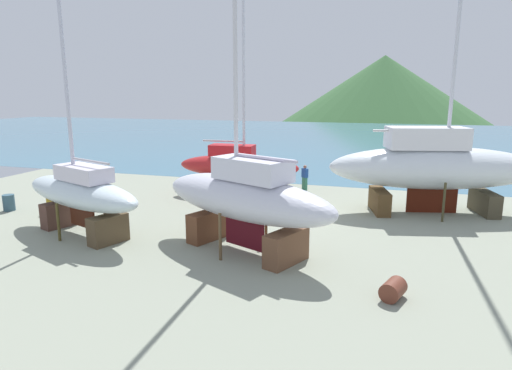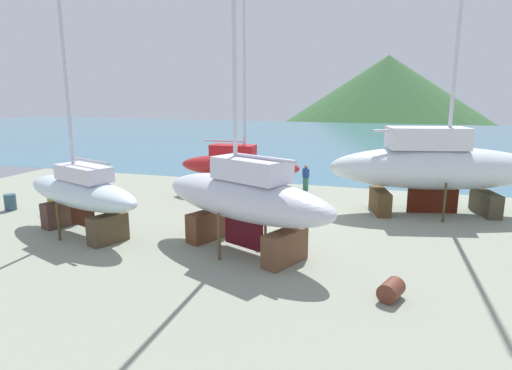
# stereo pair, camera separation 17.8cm
# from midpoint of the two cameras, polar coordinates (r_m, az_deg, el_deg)

# --- Properties ---
(ground_plane) EXTENTS (45.24, 45.24, 0.00)m
(ground_plane) POSITION_cam_midpoint_polar(r_m,az_deg,el_deg) (19.12, 2.31, -6.79)
(ground_plane) COLOR gray
(sea_water) EXTENTS (170.67, 64.87, 0.01)m
(sea_water) POSITION_cam_midpoint_polar(r_m,az_deg,el_deg) (61.72, 13.05, 5.96)
(sea_water) COLOR teal
(sea_water) RESTS_ON ground
(headland_hill) EXTENTS (109.82, 109.82, 35.67)m
(headland_hill) POSITION_cam_midpoint_polar(r_m,az_deg,el_deg) (147.70, 16.69, 9.10)
(headland_hill) COLOR #356033
(headland_hill) RESTS_ON ground
(sailboat_far_slipway) EXTENTS (7.49, 2.28, 12.82)m
(sailboat_far_slipway) POSITION_cam_midpoint_polar(r_m,az_deg,el_deg) (26.27, -2.12, 2.51)
(sailboat_far_slipway) COLOR #492E2B
(sailboat_far_slipway) RESTS_ON ground
(sailboat_small_center) EXTENTS (11.17, 5.47, 18.84)m
(sailboat_small_center) POSITION_cam_midpoint_polar(r_m,az_deg,el_deg) (24.11, 22.58, 2.32)
(sailboat_small_center) COLOR #453E2C
(sailboat_small_center) RESTS_ON ground
(sailboat_large_starboard) EXTENTS (8.55, 5.58, 14.88)m
(sailboat_large_starboard) POSITION_cam_midpoint_polar(r_m,az_deg,el_deg) (16.88, -1.28, -1.62)
(sailboat_large_starboard) COLOR brown
(sailboat_large_starboard) RESTS_ON ground
(sailboat_mid_port) EXTENTS (7.82, 4.54, 11.73)m
(sailboat_mid_port) POSITION_cam_midpoint_polar(r_m,az_deg,el_deg) (20.43, -21.76, -0.96)
(sailboat_mid_port) COLOR #50342A
(sailboat_mid_port) RESTS_ON ground
(worker) EXTENTS (0.48, 0.48, 1.63)m
(worker) POSITION_cam_midpoint_polar(r_m,az_deg,el_deg) (28.15, 6.73, 1.02)
(worker) COLOR #317054
(worker) RESTS_ON ground
(barrel_by_slipway) EXTENTS (0.66, 0.66, 0.92)m
(barrel_by_slipway) POSITION_cam_midpoint_polar(r_m,az_deg,el_deg) (25.04, -24.87, -2.29)
(barrel_by_slipway) COLOR olive
(barrel_by_slipway) RESTS_ON ground
(barrel_tipped_right) EXTENTS (0.60, 0.60, 0.86)m
(barrel_tipped_right) POSITION_cam_midpoint_polar(r_m,az_deg,el_deg) (26.66, -29.38, -1.97)
(barrel_tipped_right) COLOR #365564
(barrel_tipped_right) RESTS_ON ground
(barrel_rust_far) EXTENTS (0.86, 1.00, 0.61)m
(barrel_rust_far) POSITION_cam_midpoint_polar(r_m,az_deg,el_deg) (14.16, 17.65, -13.01)
(barrel_rust_far) COLOR brown
(barrel_rust_far) RESTS_ON ground
(timber_plank_near) EXTENTS (0.60, 1.79, 0.19)m
(timber_plank_near) POSITION_cam_midpoint_polar(r_m,az_deg,el_deg) (27.71, -20.45, -1.41)
(timber_plank_near) COLOR olive
(timber_plank_near) RESTS_ON ground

